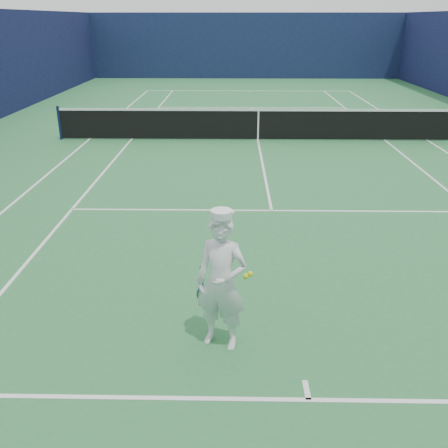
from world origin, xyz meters
TOP-DOWN VIEW (x-y plane):
  - ground at (0.00, 0.00)m, footprint 80.00×80.00m
  - court_markings at (0.00, 0.00)m, footprint 11.03×23.83m
  - windscreen_fence at (0.00, 0.00)m, footprint 20.12×36.12m
  - tennis_net at (0.00, 0.00)m, footprint 12.88×0.09m
  - tennis_player at (-0.92, -10.92)m, footprint 0.72×0.67m

SIDE VIEW (x-z plane):
  - ground at x=0.00m, z-range 0.00..0.00m
  - court_markings at x=0.00m, z-range 0.00..0.01m
  - tennis_net at x=0.00m, z-range 0.02..1.09m
  - tennis_player at x=-0.92m, z-range -0.02..1.70m
  - windscreen_fence at x=0.00m, z-range 0.00..4.00m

